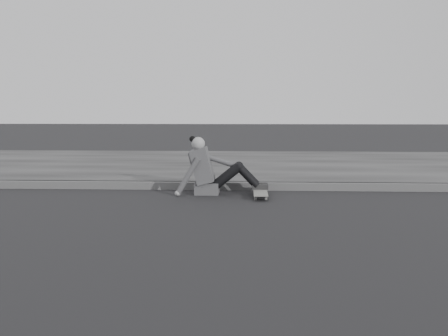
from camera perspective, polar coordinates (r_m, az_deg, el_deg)
The scene contains 5 objects.
ground at distance 5.50m, azimuth 12.61°, elevation -6.78°, with size 80.00×80.00×0.00m, color black.
curb at distance 8.00m, azimuth 9.47°, elevation -2.09°, with size 24.00×0.16×0.12m, color #505050.
sidewalk at distance 10.98m, azimuth 7.63°, elevation 0.30°, with size 24.00×6.00×0.12m, color #343434.
skateboard at distance 7.29m, azimuth 4.18°, elevation -2.78°, with size 0.20×0.78×0.09m.
seated_woman at distance 7.51m, azimuth -1.46°, elevation -0.26°, with size 1.38×0.46×0.88m.
Camera 1 is at (-0.94, -5.27, 1.26)m, focal length 40.00 mm.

